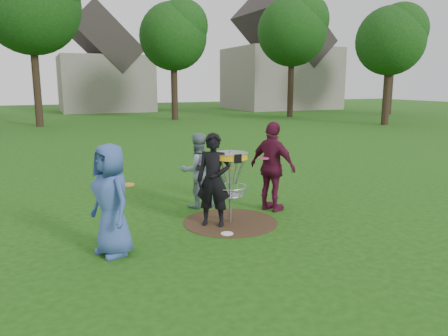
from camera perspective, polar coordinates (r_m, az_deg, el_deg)
name	(u,v)px	position (r m, az deg, el deg)	size (l,w,h in m)	color
ground	(230,222)	(8.38, 0.82, -7.09)	(100.00, 100.00, 0.00)	#19470F
dirt_patch	(230,222)	(8.38, 0.82, -7.06)	(1.80, 1.80, 0.01)	#47331E
player_blue	(111,200)	(6.85, -14.51, -4.07)	(0.85, 0.55, 1.73)	#375499
player_black	(214,180)	(7.98, -1.36, -1.58)	(0.63, 0.41, 1.73)	black
player_grey	(197,170)	(9.23, -3.49, -0.31)	(0.77, 0.60, 1.59)	slate
player_maroon	(273,167)	(8.98, 6.37, 0.16)	(1.08, 0.45, 1.85)	#58142E
disc_on_grass	(227,234)	(7.74, 0.39, -8.58)	(0.22, 0.22, 0.02)	white
disc_golf_basket	(230,170)	(8.12, 0.84, -0.24)	(0.66, 0.67, 1.38)	#9EA0A5
held_discs	(210,168)	(8.12, -1.88, 0.03)	(3.11, 1.82, 0.18)	orange
tree_row	(95,21)	(28.40, -16.55, 17.92)	(51.20, 17.42, 9.90)	#38281C
house_row	(128,65)	(41.15, -12.46, 12.97)	(44.50, 10.65, 11.62)	gray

